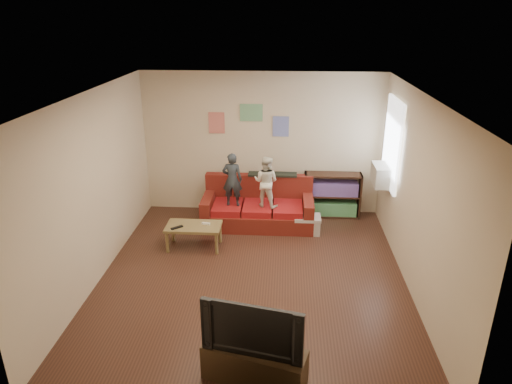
# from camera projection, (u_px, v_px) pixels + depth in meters

# --- Properties ---
(room_shell) EXTENTS (4.52, 5.02, 2.72)m
(room_shell) POSITION_uv_depth(u_px,v_px,m) (252.00, 193.00, 6.31)
(room_shell) COLOR #47291E
(room_shell) RESTS_ON ground
(sofa) EXTENTS (2.01, 0.93, 0.89)m
(sofa) POSITION_uv_depth(u_px,v_px,m) (258.00, 208.00, 8.44)
(sofa) COLOR maroon
(sofa) RESTS_ON ground
(child_a) EXTENTS (0.37, 0.25, 0.98)m
(child_a) POSITION_uv_depth(u_px,v_px,m) (232.00, 180.00, 8.08)
(child_a) COLOR #272E36
(child_a) RESTS_ON sofa
(child_b) EXTENTS (0.54, 0.48, 0.93)m
(child_b) POSITION_uv_depth(u_px,v_px,m) (266.00, 182.00, 8.06)
(child_b) COLOR white
(child_b) RESTS_ON sofa
(coffee_table) EXTENTS (0.90, 0.50, 0.41)m
(coffee_table) POSITION_uv_depth(u_px,v_px,m) (194.00, 228.00, 7.54)
(coffee_table) COLOR olive
(coffee_table) RESTS_ON ground
(remote) EXTENTS (0.19, 0.17, 0.02)m
(remote) POSITION_uv_depth(u_px,v_px,m) (177.00, 227.00, 7.42)
(remote) COLOR black
(remote) RESTS_ON coffee_table
(game_controller) EXTENTS (0.14, 0.06, 0.03)m
(game_controller) POSITION_uv_depth(u_px,v_px,m) (206.00, 224.00, 7.55)
(game_controller) COLOR white
(game_controller) RESTS_ON coffee_table
(bookshelf) EXTENTS (1.07, 0.32, 0.86)m
(bookshelf) POSITION_uv_depth(u_px,v_px,m) (332.00, 197.00, 8.72)
(bookshelf) COLOR #352015
(bookshelf) RESTS_ON ground
(window) EXTENTS (0.04, 1.08, 1.48)m
(window) POSITION_uv_depth(u_px,v_px,m) (392.00, 144.00, 7.59)
(window) COLOR white
(window) RESTS_ON room_shell
(ac_unit) EXTENTS (0.28, 0.55, 0.35)m
(ac_unit) POSITION_uv_depth(u_px,v_px,m) (381.00, 175.00, 7.81)
(ac_unit) COLOR #B7B2A3
(ac_unit) RESTS_ON window
(artwork_left) EXTENTS (0.30, 0.01, 0.40)m
(artwork_left) POSITION_uv_depth(u_px,v_px,m) (217.00, 123.00, 8.52)
(artwork_left) COLOR #D87266
(artwork_left) RESTS_ON room_shell
(artwork_center) EXTENTS (0.42, 0.01, 0.32)m
(artwork_center) POSITION_uv_depth(u_px,v_px,m) (251.00, 113.00, 8.40)
(artwork_center) COLOR #72B27F
(artwork_center) RESTS_ON room_shell
(artwork_right) EXTENTS (0.30, 0.01, 0.38)m
(artwork_right) POSITION_uv_depth(u_px,v_px,m) (281.00, 126.00, 8.46)
(artwork_right) COLOR #727FCC
(artwork_right) RESTS_ON room_shell
(file_box) EXTENTS (0.46, 0.35, 0.32)m
(file_box) POSITION_uv_depth(u_px,v_px,m) (307.00, 224.00, 8.11)
(file_box) COLOR beige
(file_box) RESTS_ON ground
(tv_stand) EXTENTS (1.16, 0.66, 0.41)m
(tv_stand) POSITION_uv_depth(u_px,v_px,m) (254.00, 364.00, 4.84)
(tv_stand) COLOR #3E2E1B
(tv_stand) RESTS_ON ground
(television) EXTENTS (1.07, 0.36, 0.61)m
(television) POSITION_uv_depth(u_px,v_px,m) (254.00, 325.00, 4.65)
(television) COLOR black
(television) RESTS_ON tv_stand
(tissue) EXTENTS (0.12, 0.12, 0.09)m
(tissue) POSITION_uv_depth(u_px,v_px,m) (289.00, 232.00, 8.09)
(tissue) COLOR silver
(tissue) RESTS_ON ground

